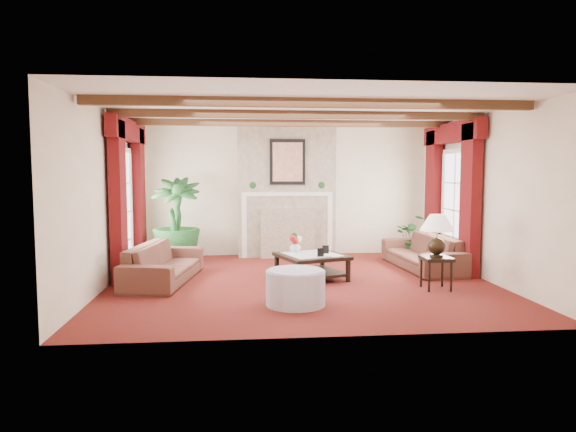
{
  "coord_description": "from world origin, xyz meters",
  "views": [
    {
      "loc": [
        -0.97,
        -8.02,
        1.76
      ],
      "look_at": [
        -0.17,
        0.4,
        1.02
      ],
      "focal_mm": 32.0,
      "sensor_mm": 36.0,
      "label": 1
    }
  ],
  "objects": [
    {
      "name": "sofa_left",
      "position": [
        -2.18,
        0.22,
        0.41
      ],
      "size": [
        2.26,
        1.23,
        0.81
      ],
      "primitive_type": "imported",
      "rotation": [
        0.0,
        0.0,
        1.42
      ],
      "color": "#3C1016",
      "rests_on": "ground"
    },
    {
      "name": "left_wall",
      "position": [
        -3.0,
        0.0,
        1.35
      ],
      "size": [
        0.02,
        5.5,
        2.7
      ],
      "primitive_type": "cube",
      "color": "beige",
      "rests_on": "ground"
    },
    {
      "name": "fireplace",
      "position": [
        0.0,
        2.55,
        2.7
      ],
      "size": [
        2.0,
        0.52,
        2.7
      ],
      "primitive_type": null,
      "color": "tan",
      "rests_on": "ground"
    },
    {
      "name": "flower_vase",
      "position": [
        -0.04,
        0.46,
        0.5
      ],
      "size": [
        0.28,
        0.28,
        0.19
      ],
      "primitive_type": "imported",
      "rotation": [
        0.0,
        0.0,
        0.24
      ],
      "color": "silver",
      "rests_on": "coffee_table"
    },
    {
      "name": "small_plant",
      "position": [
        2.53,
        1.87,
        0.35
      ],
      "size": [
        1.01,
        1.08,
        0.71
      ],
      "primitive_type": "imported",
      "rotation": [
        0.0,
        0.0,
        -0.11
      ],
      "color": "black",
      "rests_on": "ground"
    },
    {
      "name": "sofa_right",
      "position": [
        2.32,
        0.91,
        0.41
      ],
      "size": [
        2.16,
        0.85,
        0.82
      ],
      "primitive_type": "imported",
      "rotation": [
        0.0,
        0.0,
        -1.51
      ],
      "color": "#3C1016",
      "rests_on": "ground"
    },
    {
      "name": "curtains_right",
      "position": [
        2.86,
        1.0,
        2.55
      ],
      "size": [
        0.2,
        2.4,
        2.55
      ],
      "primitive_type": null,
      "color": "#4F0A0D",
      "rests_on": "ground"
    },
    {
      "name": "table_lamp",
      "position": [
        1.95,
        -0.7,
        0.82
      ],
      "size": [
        0.51,
        0.51,
        0.65
      ],
      "primitive_type": null,
      "color": "black",
      "rests_on": "side_table"
    },
    {
      "name": "book",
      "position": [
        0.43,
        -0.07,
        0.55
      ],
      "size": [
        0.22,
        0.15,
        0.28
      ],
      "primitive_type": "imported",
      "rotation": [
        0.0,
        0.0,
        0.33
      ],
      "color": "black",
      "rests_on": "coffee_table"
    },
    {
      "name": "back_wall",
      "position": [
        0.0,
        2.75,
        1.35
      ],
      "size": [
        6.0,
        0.02,
        2.7
      ],
      "primitive_type": "cube",
      "color": "beige",
      "rests_on": "ground"
    },
    {
      "name": "floor",
      "position": [
        0.0,
        0.0,
        0.0
      ],
      "size": [
        6.0,
        6.0,
        0.0
      ],
      "primitive_type": "plane",
      "color": "#49110D",
      "rests_on": "ground"
    },
    {
      "name": "french_door_right",
      "position": [
        2.97,
        1.0,
        2.13
      ],
      "size": [
        0.1,
        1.1,
        2.16
      ],
      "primitive_type": null,
      "color": "white",
      "rests_on": "ground"
    },
    {
      "name": "photo_frame_b",
      "position": [
        0.43,
        0.23,
        0.48
      ],
      "size": [
        0.11,
        0.02,
        0.14
      ],
      "primitive_type": null,
      "rotation": [
        0.0,
        0.0,
        -0.02
      ],
      "color": "black",
      "rests_on": "coffee_table"
    },
    {
      "name": "photo_frame_a",
      "position": [
        0.3,
        -0.07,
        0.48
      ],
      "size": [
        0.11,
        0.04,
        0.14
      ],
      "primitive_type": null,
      "rotation": [
        0.0,
        0.0,
        0.19
      ],
      "color": "black",
      "rests_on": "coffee_table"
    },
    {
      "name": "ceiling",
      "position": [
        0.0,
        0.0,
        2.7
      ],
      "size": [
        6.0,
        6.0,
        0.0
      ],
      "primitive_type": "plane",
      "rotation": [
        3.14,
        0.0,
        0.0
      ],
      "color": "white",
      "rests_on": "floor"
    },
    {
      "name": "curtains_left",
      "position": [
        -2.86,
        1.0,
        2.55
      ],
      "size": [
        0.2,
        2.4,
        2.55
      ],
      "primitive_type": null,
      "color": "#4F0A0D",
      "rests_on": "ground"
    },
    {
      "name": "right_wall",
      "position": [
        3.0,
        0.0,
        1.35
      ],
      "size": [
        0.02,
        5.5,
        2.7
      ],
      "primitive_type": "cube",
      "color": "beige",
      "rests_on": "ground"
    },
    {
      "name": "ceiling_beams",
      "position": [
        0.0,
        0.0,
        2.64
      ],
      "size": [
        6.0,
        3.0,
        0.12
      ],
      "primitive_type": null,
      "color": "#3B2312",
      "rests_on": "ceiling"
    },
    {
      "name": "potted_palm",
      "position": [
        -2.19,
        1.87,
        0.46
      ],
      "size": [
        0.97,
        1.68,
        0.92
      ],
      "primitive_type": "imported",
      "rotation": [
        0.0,
        0.0,
        -0.01
      ],
      "color": "black",
      "rests_on": "ground"
    },
    {
      "name": "french_door_left",
      "position": [
        -2.97,
        1.0,
        2.13
      ],
      "size": [
        0.1,
        1.1,
        2.16
      ],
      "primitive_type": null,
      "color": "white",
      "rests_on": "ground"
    },
    {
      "name": "side_table",
      "position": [
        1.95,
        -0.7,
        0.25
      ],
      "size": [
        0.44,
        0.44,
        0.49
      ],
      "primitive_type": null,
      "rotation": [
        0.0,
        0.0,
        -0.07
      ],
      "color": "black",
      "rests_on": "ground"
    },
    {
      "name": "ottoman",
      "position": [
        -0.24,
        -1.41,
        0.23
      ],
      "size": [
        0.78,
        0.78,
        0.46
      ],
      "primitive_type": "cylinder",
      "color": "#A3A1B7",
      "rests_on": "ground"
    },
    {
      "name": "coffee_table",
      "position": [
        0.2,
        0.2,
        0.2
      ],
      "size": [
        1.26,
        1.26,
        0.41
      ],
      "primitive_type": null,
      "rotation": [
        0.0,
        0.0,
        0.33
      ],
      "color": "black",
      "rests_on": "ground"
    }
  ]
}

